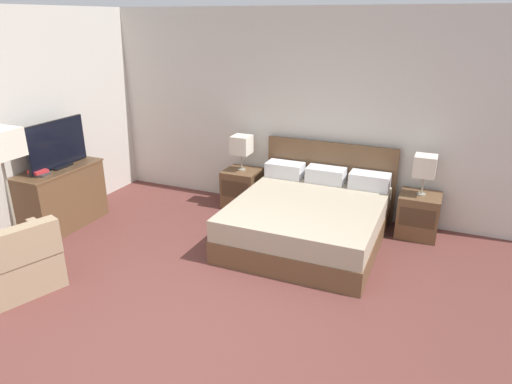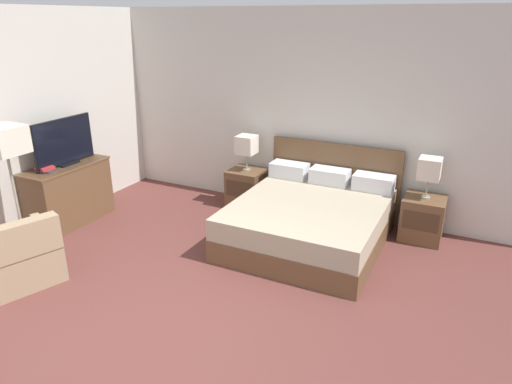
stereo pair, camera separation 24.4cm
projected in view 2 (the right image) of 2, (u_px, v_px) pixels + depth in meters
name	position (u px, v px, depth m)	size (l,w,h in m)	color
ground_plane	(171.00, 344.00, 3.90)	(9.99, 9.99, 0.00)	brown
wall_back	(311.00, 114.00, 6.22)	(7.14, 0.06, 2.76)	beige
wall_left	(35.00, 121.00, 5.79)	(0.06, 5.13, 2.76)	beige
bed	(311.00, 219.00, 5.61)	(1.80, 1.98, 1.04)	brown
nightstand_left	(247.00, 188.00, 6.68)	(0.49, 0.48, 0.55)	brown
nightstand_right	(422.00, 218.00, 5.67)	(0.49, 0.48, 0.55)	brown
table_lamp_left	(246.00, 145.00, 6.45)	(0.26, 0.26, 0.51)	gray
table_lamp_right	(430.00, 169.00, 5.44)	(0.26, 0.26, 0.51)	gray
dresser	(69.00, 193.00, 6.09)	(0.49, 1.15, 0.81)	brown
tv	(64.00, 142.00, 5.88)	(0.18, 0.92, 0.60)	black
book_red_cover	(46.00, 171.00, 5.69)	(0.20, 0.18, 0.03)	#383333
book_blue_cover	(45.00, 168.00, 5.69)	(0.19, 0.17, 0.04)	#B7282D
armchair_by_window	(21.00, 257.00, 4.73)	(0.88, 0.87, 0.76)	#9E8466
floor_lamp	(5.00, 147.00, 4.92)	(0.38, 0.38, 1.53)	gray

